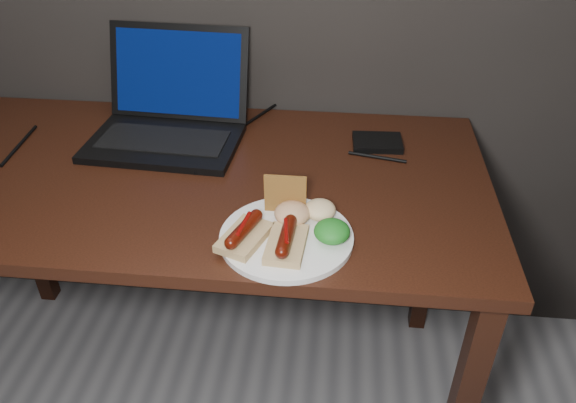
# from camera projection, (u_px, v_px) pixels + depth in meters

# --- Properties ---
(desk) EXTENTS (1.40, 0.70, 0.75)m
(desk) POSITION_uv_depth(u_px,v_px,m) (188.00, 204.00, 1.35)
(desk) COLOR #37180D
(desk) RESTS_ON ground
(laptop) EXTENTS (0.38, 0.34, 0.25)m
(laptop) POSITION_uv_depth(u_px,v_px,m) (169.00, 115.00, 1.41)
(laptop) COLOR black
(laptop) RESTS_ON desk
(hard_drive) EXTENTS (0.12, 0.09, 0.02)m
(hard_drive) POSITION_uv_depth(u_px,v_px,m) (377.00, 142.00, 1.40)
(hard_drive) COLOR black
(hard_drive) RESTS_ON desk
(desk_cables) EXTENTS (0.96, 0.41, 0.01)m
(desk_cables) POSITION_uv_depth(u_px,v_px,m) (198.00, 141.00, 1.41)
(desk_cables) COLOR black
(desk_cables) RESTS_ON desk
(plate) EXTENTS (0.32, 0.32, 0.01)m
(plate) POSITION_uv_depth(u_px,v_px,m) (286.00, 237.00, 1.09)
(plate) COLOR white
(plate) RESTS_ON desk
(bread_sausage_left) EXTENTS (0.11, 0.13, 0.04)m
(bread_sausage_left) POSITION_uv_depth(u_px,v_px,m) (244.00, 234.00, 1.06)
(bread_sausage_left) COLOR tan
(bread_sausage_left) RESTS_ON plate
(bread_sausage_center) EXTENTS (0.08, 0.12, 0.04)m
(bread_sausage_center) POSITION_uv_depth(u_px,v_px,m) (286.00, 241.00, 1.04)
(bread_sausage_center) COLOR tan
(bread_sausage_center) RESTS_ON plate
(crispbread) EXTENTS (0.08, 0.01, 0.08)m
(crispbread) POSITION_uv_depth(u_px,v_px,m) (285.00, 194.00, 1.13)
(crispbread) COLOR #AF7430
(crispbread) RESTS_ON plate
(salad_greens) EXTENTS (0.07, 0.07, 0.04)m
(salad_greens) POSITION_uv_depth(u_px,v_px,m) (332.00, 231.00, 1.06)
(salad_greens) COLOR #135410
(salad_greens) RESTS_ON plate
(salsa_mound) EXTENTS (0.07, 0.07, 0.04)m
(salsa_mound) POSITION_uv_depth(u_px,v_px,m) (292.00, 213.00, 1.11)
(salsa_mound) COLOR #9A2D0F
(salsa_mound) RESTS_ON plate
(coleslaw_mound) EXTENTS (0.06, 0.06, 0.04)m
(coleslaw_mound) POSITION_uv_depth(u_px,v_px,m) (320.00, 210.00, 1.13)
(coleslaw_mound) COLOR beige
(coleslaw_mound) RESTS_ON plate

